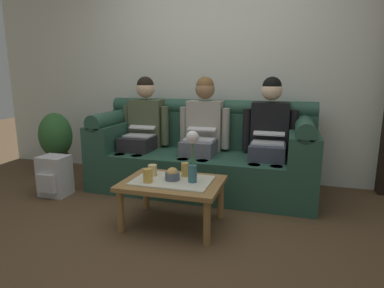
% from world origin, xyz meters
% --- Properties ---
extents(ground_plane, '(14.00, 14.00, 0.00)m').
position_xyz_m(ground_plane, '(0.00, 0.00, 0.00)').
color(ground_plane, '#4C3823').
extents(back_wall_patterned, '(6.00, 0.12, 2.90)m').
position_xyz_m(back_wall_patterned, '(0.00, 1.70, 1.45)').
color(back_wall_patterned, silver).
rests_on(back_wall_patterned, ground_plane).
extents(couch, '(2.35, 0.88, 0.96)m').
position_xyz_m(couch, '(0.00, 1.17, 0.37)').
color(couch, '#234738').
rests_on(couch, ground_plane).
extents(person_left, '(0.56, 0.67, 1.22)m').
position_xyz_m(person_left, '(-0.70, 1.17, 0.66)').
color(person_left, '#232326').
rests_on(person_left, ground_plane).
extents(person_middle, '(0.56, 0.67, 1.22)m').
position_xyz_m(person_middle, '(0.00, 1.17, 0.66)').
color(person_middle, '#595B66').
rests_on(person_middle, ground_plane).
extents(person_right, '(0.56, 0.67, 1.22)m').
position_xyz_m(person_right, '(0.70, 1.17, 0.66)').
color(person_right, '#383D4C').
rests_on(person_right, ground_plane).
extents(coffee_table, '(0.81, 0.59, 0.39)m').
position_xyz_m(coffee_table, '(0.00, 0.22, 0.33)').
color(coffee_table, olive).
rests_on(coffee_table, ground_plane).
extents(flower_vase, '(0.10, 0.10, 0.42)m').
position_xyz_m(flower_vase, '(0.17, 0.21, 0.64)').
color(flower_vase, '#336672').
rests_on(flower_vase, coffee_table).
extents(snack_bowl, '(0.12, 0.12, 0.10)m').
position_xyz_m(snack_bowl, '(-0.00, 0.21, 0.44)').
color(snack_bowl, '#4C5666').
rests_on(snack_bowl, coffee_table).
extents(cup_near_left, '(0.06, 0.06, 0.12)m').
position_xyz_m(cup_near_left, '(0.07, 0.34, 0.45)').
color(cup_near_left, gold).
rests_on(cup_near_left, coffee_table).
extents(cup_near_right, '(0.08, 0.08, 0.11)m').
position_xyz_m(cup_near_right, '(-0.17, 0.10, 0.45)').
color(cup_near_right, gold).
rests_on(cup_near_right, coffee_table).
extents(cup_far_center, '(0.08, 0.08, 0.09)m').
position_xyz_m(cup_far_center, '(-0.20, 0.28, 0.44)').
color(cup_far_center, '#DBB77A').
rests_on(cup_far_center, coffee_table).
extents(backpack_left, '(0.29, 0.28, 0.42)m').
position_xyz_m(backpack_left, '(-1.41, 0.51, 0.21)').
color(backpack_left, '#B7B7BC').
rests_on(backpack_left, ground_plane).
extents(potted_plant, '(0.40, 0.40, 0.78)m').
position_xyz_m(potted_plant, '(-1.90, 1.15, 0.43)').
color(potted_plant, brown).
rests_on(potted_plant, ground_plane).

